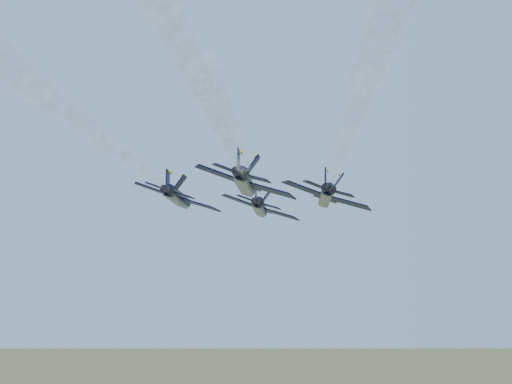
# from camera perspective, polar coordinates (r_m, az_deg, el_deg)

# --- Properties ---
(jet_lead) EXTENTS (13.85, 18.39, 5.52)m
(jet_lead) POSITION_cam_1_polar(r_m,az_deg,el_deg) (112.50, 0.39, -1.42)
(jet_lead) COLOR black
(jet_left) EXTENTS (13.85, 18.39, 5.52)m
(jet_left) POSITION_cam_1_polar(r_m,az_deg,el_deg) (100.97, -6.95, -0.50)
(jet_left) COLOR black
(jet_right) EXTENTS (13.85, 18.39, 5.52)m
(jet_right) POSITION_cam_1_polar(r_m,az_deg,el_deg) (99.52, 6.24, -0.39)
(jet_right) COLOR black
(jet_slot) EXTENTS (13.85, 18.39, 5.52)m
(jet_slot) POSITION_cam_1_polar(r_m,az_deg,el_deg) (86.71, -0.94, 0.81)
(jet_slot) COLOR black
(smoke_trail_lead) EXTENTS (3.27, 64.49, 2.89)m
(smoke_trail_lead) POSITION_cam_1_polar(r_m,az_deg,el_deg) (63.38, -1.91, 4.46)
(smoke_trail_lead) COLOR white
(smoke_trail_left) EXTENTS (3.27, 64.49, 2.89)m
(smoke_trail_left) POSITION_cam_1_polar(r_m,az_deg,el_deg) (53.55, -16.50, 7.32)
(smoke_trail_left) COLOR white
(smoke_trail_right) EXTENTS (3.27, 64.49, 2.89)m
(smoke_trail_right) POSITION_cam_1_polar(r_m,az_deg,el_deg) (50.74, 9.10, 7.96)
(smoke_trail_right) COLOR white
(smoke_trail_slot) EXTENTS (3.27, 64.49, 2.89)m
(smoke_trail_slot) POSITION_cam_1_polar(r_m,az_deg,el_deg) (38.68, -6.57, 13.35)
(smoke_trail_slot) COLOR white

